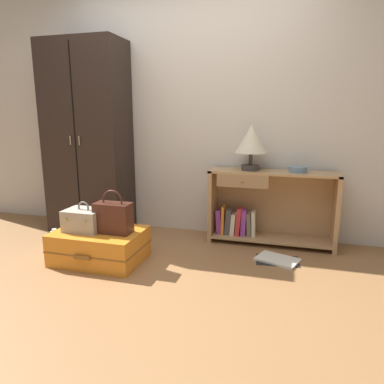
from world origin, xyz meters
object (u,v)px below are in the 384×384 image
at_px(wardrobe, 88,139).
at_px(suitcase_large, 100,246).
at_px(table_lamp, 251,140).
at_px(handbag, 113,217).
at_px(bottle, 55,240).
at_px(bowl, 298,169).
at_px(bookshelf, 265,208).
at_px(open_book_on_floor, 277,260).
at_px(train_case, 84,220).

height_order(wardrobe, suitcase_large, wardrobe).
xyz_separation_m(wardrobe, table_lamp, (1.70, 0.07, 0.01)).
distance_m(handbag, bottle, 0.75).
xyz_separation_m(wardrobe, bowl, (2.14, 0.06, -0.24)).
bearing_deg(table_lamp, bookshelf, 2.96).
height_order(wardrobe, bookshelf, wardrobe).
bearing_deg(handbag, open_book_on_floor, 17.68).
height_order(wardrobe, train_case, wardrobe).
bearing_deg(table_lamp, suitcase_large, -144.21).
bearing_deg(wardrobe, bowl, 1.69).
bearing_deg(open_book_on_floor, bookshelf, 109.60).
height_order(bookshelf, handbag, bookshelf).
distance_m(table_lamp, handbag, 1.45).
distance_m(suitcase_large, open_book_on_floor, 1.54).
distance_m(train_case, open_book_on_floor, 1.69).
bearing_deg(train_case, open_book_on_floor, 15.27).
relative_size(bowl, handbag, 0.45).
distance_m(wardrobe, bookshelf, 1.96).
height_order(suitcase_large, handbag, handbag).
bearing_deg(wardrobe, open_book_on_floor, -10.06).
relative_size(wardrobe, handbag, 5.42).
xyz_separation_m(train_case, open_book_on_floor, (1.59, 0.44, -0.36)).
bearing_deg(train_case, bookshelf, 31.14).
bearing_deg(suitcase_large, bottle, 169.41).
bearing_deg(open_book_on_floor, bowl, 72.91).
distance_m(bookshelf, table_lamp, 0.66).
distance_m(bowl, train_case, 1.96).
bearing_deg(handbag, table_lamp, 39.85).
distance_m(train_case, bottle, 0.50).
height_order(table_lamp, train_case, table_lamp).
xyz_separation_m(wardrobe, open_book_on_floor, (2.01, -0.36, -0.98)).
bearing_deg(bookshelf, bottle, -157.90).
distance_m(bookshelf, bowl, 0.48).
bearing_deg(table_lamp, open_book_on_floor, -54.12).
bearing_deg(train_case, suitcase_large, 10.29).
xyz_separation_m(bowl, handbag, (-1.46, -0.84, -0.34)).
xyz_separation_m(wardrobe, bookshelf, (1.86, 0.08, -0.63)).
height_order(wardrobe, handbag, wardrobe).
distance_m(suitcase_large, handbag, 0.31).
distance_m(wardrobe, open_book_on_floor, 2.26).
height_order(bowl, handbag, bowl).
relative_size(wardrobe, bottle, 9.60).
distance_m(table_lamp, bottle, 2.06).
distance_m(wardrobe, bowl, 2.16).
xyz_separation_m(handbag, open_book_on_floor, (1.33, 0.42, -0.39)).
bearing_deg(table_lamp, wardrobe, -177.65).
xyz_separation_m(wardrobe, train_case, (0.42, -0.79, -0.62)).
bearing_deg(table_lamp, handbag, -140.15).
bearing_deg(bowl, train_case, -153.60).
xyz_separation_m(bowl, open_book_on_floor, (-0.13, -0.42, -0.73)).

